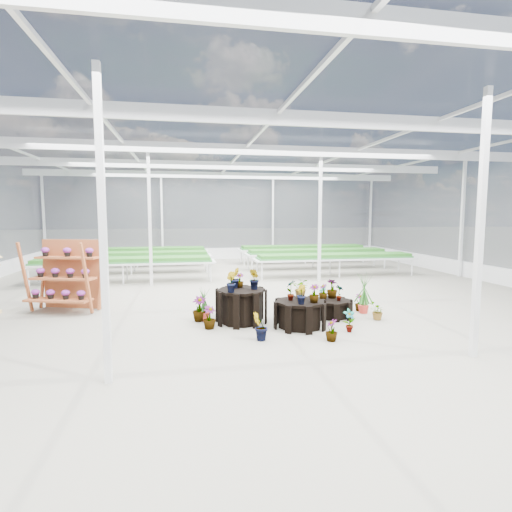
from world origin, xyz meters
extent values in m
plane|color=gray|center=(0.00, 0.00, 0.00)|extent=(24.00, 24.00, 0.00)
cylinder|color=black|center=(-0.63, -1.14, 0.38)|extent=(1.43, 1.43, 0.77)
cylinder|color=black|center=(0.57, -1.74, 0.29)|extent=(1.17, 1.17, 0.59)
cylinder|color=black|center=(1.57, -1.04, 0.21)|extent=(1.05, 1.05, 0.42)
imported|color=#245F1E|center=(-0.75, -0.94, 1.00)|extent=(0.27, 0.30, 0.46)
imported|color=#245F1E|center=(-0.34, -1.23, 1.01)|extent=(0.25, 0.29, 0.48)
imported|color=#245F1E|center=(-0.63, -0.91, 0.93)|extent=(0.24, 0.24, 0.33)
imported|color=#245F1E|center=(-0.90, -1.43, 0.99)|extent=(0.26, 0.29, 0.45)
imported|color=#245F1E|center=(0.38, -1.66, 0.82)|extent=(0.29, 0.28, 0.46)
imported|color=#245F1E|center=(0.81, -1.95, 0.78)|extent=(0.30, 0.30, 0.39)
imported|color=#245F1E|center=(0.69, -1.43, 0.80)|extent=(0.51, 0.49, 0.44)
imported|color=#245F1E|center=(0.49, -2.03, 0.79)|extent=(0.20, 0.24, 0.40)
imported|color=#245F1E|center=(1.36, -1.00, 0.62)|extent=(0.24, 0.24, 0.39)
imported|color=#245F1E|center=(1.69, -1.17, 0.61)|extent=(0.22, 0.25, 0.39)
imported|color=#245F1E|center=(1.64, -0.84, 0.66)|extent=(0.37, 0.37, 0.47)
imported|color=#245F1E|center=(-1.38, -1.50, 0.25)|extent=(0.38, 0.38, 0.50)
imported|color=#245F1E|center=(-1.56, -0.84, 0.29)|extent=(0.43, 0.43, 0.58)
imported|color=#245F1E|center=(-0.46, -2.50, 0.28)|extent=(0.39, 0.37, 0.56)
imported|color=#245F1E|center=(0.90, -2.77, 0.21)|extent=(0.24, 0.24, 0.43)
imported|color=#245F1E|center=(1.48, -2.27, 0.25)|extent=(0.27, 0.19, 0.49)
imported|color=#245F1E|center=(2.51, -1.48, 0.20)|extent=(0.47, 0.45, 0.41)
imported|color=#245F1E|center=(2.49, -0.57, 0.22)|extent=(0.29, 0.29, 0.43)
imported|color=#245F1E|center=(1.74, 0.06, 0.29)|extent=(0.23, 0.32, 0.58)
imported|color=#245F1E|center=(-0.97, -0.40, 0.31)|extent=(0.41, 0.37, 0.62)
camera|label=1|loc=(-1.88, -9.90, 2.45)|focal=28.00mm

